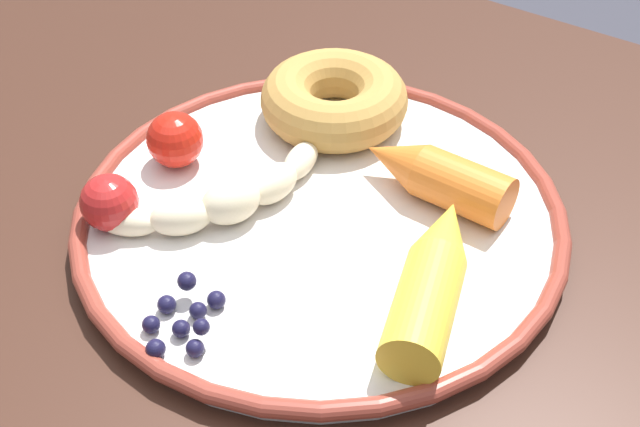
{
  "coord_description": "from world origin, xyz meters",
  "views": [
    {
      "loc": [
        0.23,
        -0.36,
        1.15
      ],
      "look_at": [
        -0.02,
        0.01,
        0.75
      ],
      "focal_mm": 49.36,
      "sensor_mm": 36.0,
      "label": 1
    }
  ],
  "objects_px": {
    "dining_table": "(331,340)",
    "donut": "(334,99)",
    "plate": "(320,217)",
    "banana": "(226,198)",
    "tomato_near": "(178,137)",
    "carrot_yellow": "(433,276)",
    "carrot_orange": "(435,175)",
    "blueberry_pile": "(183,318)",
    "tomato_mid": "(109,202)"
  },
  "relations": [
    {
      "from": "dining_table",
      "to": "donut",
      "type": "height_order",
      "value": "donut"
    },
    {
      "from": "dining_table",
      "to": "plate",
      "type": "distance_m",
      "value": 0.11
    },
    {
      "from": "banana",
      "to": "donut",
      "type": "bearing_deg",
      "value": 88.94
    },
    {
      "from": "dining_table",
      "to": "tomato_near",
      "type": "distance_m",
      "value": 0.19
    },
    {
      "from": "plate",
      "to": "banana",
      "type": "distance_m",
      "value": 0.06
    },
    {
      "from": "plate",
      "to": "tomato_near",
      "type": "distance_m",
      "value": 0.12
    },
    {
      "from": "plate",
      "to": "carrot_yellow",
      "type": "height_order",
      "value": "carrot_yellow"
    },
    {
      "from": "carrot_orange",
      "to": "blueberry_pile",
      "type": "xyz_separation_m",
      "value": [
        -0.07,
        -0.19,
        -0.01
      ]
    },
    {
      "from": "tomato_mid",
      "to": "carrot_orange",
      "type": "bearing_deg",
      "value": 41.33
    },
    {
      "from": "blueberry_pile",
      "to": "tomato_near",
      "type": "relative_size",
      "value": 1.49
    },
    {
      "from": "plate",
      "to": "tomato_mid",
      "type": "relative_size",
      "value": 8.69
    },
    {
      "from": "dining_table",
      "to": "banana",
      "type": "height_order",
      "value": "banana"
    },
    {
      "from": "tomato_near",
      "to": "tomato_mid",
      "type": "height_order",
      "value": "tomato_near"
    },
    {
      "from": "donut",
      "to": "tomato_near",
      "type": "bearing_deg",
      "value": -122.64
    },
    {
      "from": "plate",
      "to": "tomato_mid",
      "type": "xyz_separation_m",
      "value": [
        -0.11,
        -0.08,
        0.02
      ]
    },
    {
      "from": "tomato_mid",
      "to": "dining_table",
      "type": "bearing_deg",
      "value": 30.92
    },
    {
      "from": "plate",
      "to": "carrot_orange",
      "type": "height_order",
      "value": "carrot_orange"
    },
    {
      "from": "carrot_orange",
      "to": "carrot_yellow",
      "type": "distance_m",
      "value": 0.1
    },
    {
      "from": "banana",
      "to": "plate",
      "type": "bearing_deg",
      "value": 31.98
    },
    {
      "from": "dining_table",
      "to": "donut",
      "type": "relative_size",
      "value": 10.12
    },
    {
      "from": "tomato_near",
      "to": "tomato_mid",
      "type": "bearing_deg",
      "value": -84.09
    },
    {
      "from": "dining_table",
      "to": "blueberry_pile",
      "type": "bearing_deg",
      "value": -103.34
    },
    {
      "from": "plate",
      "to": "blueberry_pile",
      "type": "distance_m",
      "value": 0.13
    },
    {
      "from": "carrot_yellow",
      "to": "donut",
      "type": "height_order",
      "value": "donut"
    },
    {
      "from": "plate",
      "to": "carrot_orange",
      "type": "bearing_deg",
      "value": 46.87
    },
    {
      "from": "carrot_orange",
      "to": "donut",
      "type": "distance_m",
      "value": 0.11
    },
    {
      "from": "plate",
      "to": "donut",
      "type": "relative_size",
      "value": 2.99
    },
    {
      "from": "plate",
      "to": "tomato_near",
      "type": "xyz_separation_m",
      "value": [
        -0.12,
        -0.01,
        0.02
      ]
    },
    {
      "from": "dining_table",
      "to": "carrot_orange",
      "type": "distance_m",
      "value": 0.15
    },
    {
      "from": "dining_table",
      "to": "carrot_yellow",
      "type": "xyz_separation_m",
      "value": [
        0.08,
        -0.02,
        0.13
      ]
    },
    {
      "from": "tomato_near",
      "to": "blueberry_pile",
      "type": "bearing_deg",
      "value": -48.95
    },
    {
      "from": "donut",
      "to": "carrot_yellow",
      "type": "bearing_deg",
      "value": -39.3
    },
    {
      "from": "dining_table",
      "to": "carrot_yellow",
      "type": "bearing_deg",
      "value": -11.27
    },
    {
      "from": "donut",
      "to": "blueberry_pile",
      "type": "xyz_separation_m",
      "value": [
        0.04,
        -0.22,
        -0.01
      ]
    },
    {
      "from": "dining_table",
      "to": "plate",
      "type": "height_order",
      "value": "plate"
    },
    {
      "from": "carrot_orange",
      "to": "blueberry_pile",
      "type": "height_order",
      "value": "carrot_orange"
    },
    {
      "from": "carrot_yellow",
      "to": "tomato_near",
      "type": "height_order",
      "value": "tomato_near"
    },
    {
      "from": "carrot_orange",
      "to": "tomato_mid",
      "type": "distance_m",
      "value": 0.22
    },
    {
      "from": "dining_table",
      "to": "carrot_orange",
      "type": "height_order",
      "value": "carrot_orange"
    },
    {
      "from": "banana",
      "to": "carrot_yellow",
      "type": "bearing_deg",
      "value": 2.48
    },
    {
      "from": "dining_table",
      "to": "donut",
      "type": "distance_m",
      "value": 0.18
    },
    {
      "from": "carrot_orange",
      "to": "tomato_near",
      "type": "bearing_deg",
      "value": -159.13
    },
    {
      "from": "donut",
      "to": "tomato_near",
      "type": "distance_m",
      "value": 0.12
    },
    {
      "from": "dining_table",
      "to": "plate",
      "type": "relative_size",
      "value": 3.38
    },
    {
      "from": "carrot_orange",
      "to": "tomato_mid",
      "type": "relative_size",
      "value": 2.82
    },
    {
      "from": "dining_table",
      "to": "plate",
      "type": "xyz_separation_m",
      "value": [
        -0.02,
        0.01,
        0.11
      ]
    },
    {
      "from": "carrot_yellow",
      "to": "banana",
      "type": "bearing_deg",
      "value": -177.52
    },
    {
      "from": "dining_table",
      "to": "tomato_near",
      "type": "height_order",
      "value": "tomato_near"
    },
    {
      "from": "dining_table",
      "to": "banana",
      "type": "distance_m",
      "value": 0.14
    },
    {
      "from": "banana",
      "to": "dining_table",
      "type": "bearing_deg",
      "value": 18.22
    }
  ]
}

